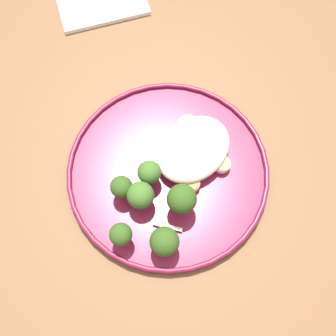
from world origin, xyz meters
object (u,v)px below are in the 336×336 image
(seared_scallop_front_small, at_px, (188,125))
(broccoli_floret_small_sprig, at_px, (118,232))
(dinner_plate, at_px, (168,171))
(seared_scallop_large_seared, at_px, (217,150))
(broccoli_floret_near_rim, at_px, (164,242))
(broccoli_floret_left_leaning, at_px, (140,195))
(broccoli_floret_center_pile, at_px, (182,199))
(broccoli_floret_rear_charred, at_px, (122,187))
(broccoli_floret_right_tilted, at_px, (149,173))
(seared_scallop_tiny_bay, at_px, (191,183))
(seared_scallop_left_edge, at_px, (180,168))
(folded_napkin, at_px, (102,3))
(seared_scallop_on_noodles, at_px, (198,145))
(seared_scallop_rear_pale, at_px, (222,164))

(seared_scallop_front_small, height_order, broccoli_floret_small_sprig, broccoli_floret_small_sprig)
(dinner_plate, xyz_separation_m, seared_scallop_large_seared, (0.07, -0.03, 0.01))
(broccoli_floret_near_rim, bearing_deg, broccoli_floret_left_leaning, 71.87)
(seared_scallop_front_small, relative_size, broccoli_floret_near_rim, 0.55)
(dinner_plate, xyz_separation_m, seared_scallop_front_small, (0.07, 0.03, 0.01))
(broccoli_floret_center_pile, distance_m, broccoli_floret_near_rim, 0.06)
(broccoli_floret_rear_charred, height_order, broccoli_floret_small_sprig, broccoli_floret_small_sprig)
(broccoli_floret_rear_charred, relative_size, broccoli_floret_right_tilted, 0.99)
(seared_scallop_tiny_bay, bearing_deg, seared_scallop_left_edge, 76.98)
(broccoli_floret_small_sprig, bearing_deg, broccoli_floret_right_tilted, 19.65)
(broccoli_floret_center_pile, xyz_separation_m, broccoli_floret_left_leaning, (-0.03, 0.04, -0.01))
(seared_scallop_tiny_bay, distance_m, broccoli_floret_left_leaning, 0.08)
(seared_scallop_left_edge, height_order, folded_napkin, seared_scallop_left_edge)
(seared_scallop_large_seared, distance_m, broccoli_floret_rear_charred, 0.15)
(broccoli_floret_rear_charred, xyz_separation_m, broccoli_floret_right_tilted, (0.04, -0.01, 0.00))
(broccoli_floret_small_sprig, xyz_separation_m, broccoli_floret_near_rim, (0.03, -0.05, 0.00))
(broccoli_floret_rear_charred, bearing_deg, seared_scallop_left_edge, -21.04)
(seared_scallop_left_edge, xyz_separation_m, seared_scallop_large_seared, (0.06, -0.02, -0.00))
(seared_scallop_front_small, height_order, broccoli_floret_rear_charred, broccoli_floret_rear_charred)
(seared_scallop_large_seared, relative_size, broccoli_floret_rear_charred, 0.73)
(seared_scallop_on_noodles, xyz_separation_m, broccoli_floret_right_tilted, (-0.08, 0.01, 0.02))
(seared_scallop_on_noodles, height_order, folded_napkin, seared_scallop_on_noodles)
(broccoli_floret_left_leaning, distance_m, broccoli_floret_near_rim, 0.07)
(seared_scallop_front_small, height_order, seared_scallop_tiny_bay, seared_scallop_front_small)
(seared_scallop_rear_pale, distance_m, seared_scallop_on_noodles, 0.04)
(broccoli_floret_near_rim, bearing_deg, seared_scallop_tiny_bay, 21.68)
(broccoli_floret_small_sprig, distance_m, broccoli_floret_right_tilted, 0.09)
(dinner_plate, height_order, seared_scallop_tiny_bay, seared_scallop_tiny_bay)
(dinner_plate, xyz_separation_m, broccoli_floret_left_leaning, (-0.06, -0.01, 0.03))
(broccoli_floret_center_pile, bearing_deg, broccoli_floret_near_rim, -157.95)
(broccoli_floret_left_leaning, relative_size, broccoli_floret_right_tilted, 1.06)
(seared_scallop_rear_pale, relative_size, seared_scallop_left_edge, 0.82)
(seared_scallop_rear_pale, bearing_deg, broccoli_floret_center_pile, -179.56)
(broccoli_floret_rear_charred, bearing_deg, folded_napkin, 52.90)
(dinner_plate, distance_m, seared_scallop_left_edge, 0.02)
(seared_scallop_tiny_bay, height_order, seared_scallop_large_seared, seared_scallop_large_seared)
(seared_scallop_on_noodles, bearing_deg, broccoli_floret_center_pile, -151.27)
(broccoli_floret_left_leaning, xyz_separation_m, folded_napkin, (0.20, 0.31, -0.04))
(seared_scallop_tiny_bay, bearing_deg, broccoli_floret_small_sprig, 172.26)
(folded_napkin, bearing_deg, seared_scallop_left_edge, -112.94)
(broccoli_floret_small_sprig, bearing_deg, broccoli_floret_rear_charred, 43.20)
(seared_scallop_large_seared, bearing_deg, seared_scallop_rear_pale, -122.23)
(broccoli_floret_left_leaning, height_order, broccoli_floret_near_rim, broccoli_floret_near_rim)
(seared_scallop_large_seared, height_order, broccoli_floret_left_leaning, broccoli_floret_left_leaning)
(seared_scallop_on_noodles, distance_m, seared_scallop_front_small, 0.04)
(seared_scallop_rear_pale, xyz_separation_m, seared_scallop_large_seared, (0.01, 0.02, 0.00))
(broccoli_floret_center_pile, relative_size, broccoli_floret_near_rim, 1.12)
(seared_scallop_front_small, height_order, seared_scallop_large_seared, seared_scallop_front_small)
(seared_scallop_on_noodles, xyz_separation_m, seared_scallop_front_small, (0.01, 0.03, -0.00))
(seared_scallop_large_seared, height_order, broccoli_floret_center_pile, broccoli_floret_center_pile)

